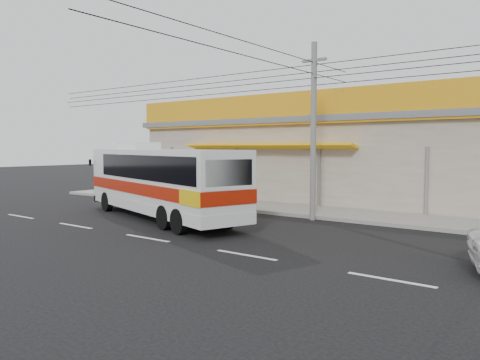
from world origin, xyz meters
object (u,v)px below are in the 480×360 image
(utility_pole, at_px, (314,74))
(motorbike_red, at_px, (171,192))
(motorbike_dark, at_px, (154,185))
(coach_bus, at_px, (162,178))

(utility_pole, bearing_deg, motorbike_red, 176.70)
(motorbike_red, relative_size, motorbike_dark, 1.09)
(coach_bus, relative_size, utility_pole, 0.31)
(motorbike_dark, bearing_deg, coach_bus, -135.71)
(coach_bus, bearing_deg, utility_pole, 54.00)
(motorbike_dark, bearing_deg, utility_pole, -107.09)
(coach_bus, bearing_deg, motorbike_dark, 157.07)
(motorbike_red, xyz_separation_m, motorbike_dark, (-3.59, 2.15, 0.02))
(utility_pole, bearing_deg, coach_bus, -143.87)
(coach_bus, xyz_separation_m, motorbike_dark, (-7.28, 6.29, -1.06))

